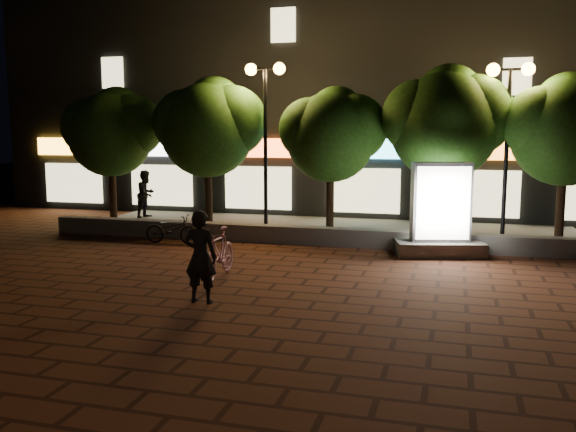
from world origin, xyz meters
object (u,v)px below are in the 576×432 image
(tree_left, at_px, (210,124))
(tree_right, at_px, (446,119))
(tree_mid, at_px, (333,131))
(scooter_pink, at_px, (219,253))
(rider, at_px, (200,257))
(street_lamp_right, at_px, (509,106))
(tree_far_right, at_px, (567,126))
(ad_kiosk, at_px, (440,218))
(tree_far_left, at_px, (113,129))
(street_lamp_left, at_px, (265,104))
(scooter_parked, at_px, (172,229))
(pedestrian, at_px, (146,194))

(tree_left, height_order, tree_right, tree_right)
(tree_mid, bearing_deg, scooter_pink, -102.90)
(tree_left, xyz_separation_m, rider, (3.05, -7.77, -2.56))
(street_lamp_right, distance_m, rider, 10.01)
(tree_far_right, height_order, ad_kiosk, tree_far_right)
(tree_far_left, height_order, street_lamp_left, street_lamp_left)
(tree_mid, height_order, scooter_pink, tree_mid)
(scooter_pink, bearing_deg, ad_kiosk, 37.37)
(street_lamp_right, bearing_deg, scooter_parked, -166.46)
(tree_mid, xyz_separation_m, street_lamp_left, (-2.05, -0.26, 0.81))
(tree_far_left, xyz_separation_m, tree_far_right, (14.00, 0.00, 0.08))
(street_lamp_left, distance_m, ad_kiosk, 6.39)
(tree_left, distance_m, street_lamp_right, 8.96)
(ad_kiosk, height_order, scooter_parked, ad_kiosk)
(tree_mid, relative_size, pedestrian, 2.60)
(street_lamp_left, bearing_deg, tree_right, 2.81)
(tree_right, distance_m, tree_far_right, 3.20)
(tree_mid, relative_size, scooter_pink, 2.45)
(tree_mid, bearing_deg, tree_left, 180.00)
(street_lamp_left, height_order, pedestrian, street_lamp_left)
(street_lamp_left, xyz_separation_m, pedestrian, (-5.22, 1.96, -3.08))
(tree_mid, bearing_deg, ad_kiosk, -32.04)
(street_lamp_left, relative_size, ad_kiosk, 2.12)
(ad_kiosk, bearing_deg, street_lamp_right, 46.82)
(street_lamp_left, relative_size, street_lamp_right, 1.04)
(scooter_pink, bearing_deg, scooter_parked, 127.58)
(street_lamp_left, height_order, scooter_pink, street_lamp_left)
(ad_kiosk, xyz_separation_m, rider, (-4.22, -5.73, -0.09))
(tree_left, xyz_separation_m, ad_kiosk, (7.27, -2.05, -2.47))
(tree_right, xyz_separation_m, scooter_parked, (-7.49, -2.46, -3.14))
(street_lamp_left, xyz_separation_m, street_lamp_right, (7.00, 0.00, -0.13))
(street_lamp_right, height_order, scooter_parked, street_lamp_right)
(tree_far_left, height_order, tree_far_right, tree_far_right)
(tree_far_left, relative_size, tree_right, 0.91)
(rider, bearing_deg, tree_far_right, -132.14)
(tree_far_right, distance_m, street_lamp_right, 1.66)
(tree_far_left, xyz_separation_m, tree_left, (3.50, 0.00, 0.15))
(street_lamp_left, bearing_deg, tree_far_left, 177.24)
(tree_far_left, distance_m, tree_right, 10.81)
(tree_mid, bearing_deg, pedestrian, 166.84)
(street_lamp_left, distance_m, scooter_parked, 4.73)
(tree_mid, distance_m, tree_far_right, 6.50)
(tree_far_right, relative_size, ad_kiosk, 1.94)
(tree_left, relative_size, street_lamp_right, 0.98)
(tree_far_right, distance_m, pedestrian, 14.09)
(tree_mid, xyz_separation_m, ad_kiosk, (3.27, -2.05, -2.24))
(street_lamp_left, height_order, street_lamp_right, street_lamp_left)
(ad_kiosk, distance_m, scooter_pink, 6.01)
(ad_kiosk, height_order, scooter_pink, ad_kiosk)
(tree_far_left, bearing_deg, tree_far_right, 0.00)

